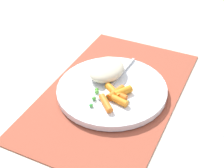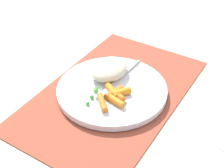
{
  "view_description": "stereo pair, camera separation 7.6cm",
  "coord_description": "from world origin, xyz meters",
  "px_view_note": "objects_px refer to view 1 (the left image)",
  "views": [
    {
      "loc": [
        0.56,
        0.26,
        0.52
      ],
      "look_at": [
        0.0,
        0.0,
        0.03
      ],
      "focal_mm": 52.86,
      "sensor_mm": 36.0,
      "label": 1
    },
    {
      "loc": [
        0.53,
        0.33,
        0.52
      ],
      "look_at": [
        0.0,
        0.0,
        0.03
      ],
      "focal_mm": 52.86,
      "sensor_mm": 36.0,
      "label": 2
    }
  ],
  "objects_px": {
    "carrot_portion": "(116,95)",
    "fork": "(115,83)",
    "rice_mound": "(106,69)",
    "plate": "(112,90)"
  },
  "relations": [
    {
      "from": "plate",
      "to": "fork",
      "type": "xyz_separation_m",
      "value": [
        -0.02,
        0.0,
        0.01
      ]
    },
    {
      "from": "carrot_portion",
      "to": "fork",
      "type": "xyz_separation_m",
      "value": [
        -0.05,
        -0.02,
        -0.01
      ]
    },
    {
      "from": "rice_mound",
      "to": "carrot_portion",
      "type": "distance_m",
      "value": 0.09
    },
    {
      "from": "fork",
      "to": "rice_mound",
      "type": "bearing_deg",
      "value": -122.8
    },
    {
      "from": "rice_mound",
      "to": "fork",
      "type": "relative_size",
      "value": 0.56
    },
    {
      "from": "rice_mound",
      "to": "fork",
      "type": "xyz_separation_m",
      "value": [
        0.02,
        0.03,
        -0.02
      ]
    },
    {
      "from": "carrot_portion",
      "to": "fork",
      "type": "relative_size",
      "value": 0.53
    },
    {
      "from": "plate",
      "to": "fork",
      "type": "height_order",
      "value": "fork"
    },
    {
      "from": "plate",
      "to": "fork",
      "type": "bearing_deg",
      "value": 177.53
    },
    {
      "from": "carrot_portion",
      "to": "plate",
      "type": "bearing_deg",
      "value": -142.31
    }
  ]
}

